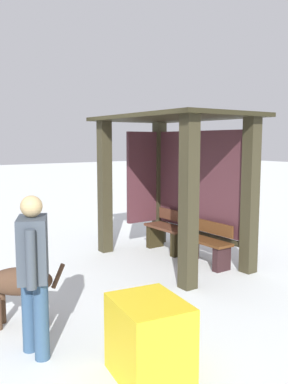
{
  "coord_description": "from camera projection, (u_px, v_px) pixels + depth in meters",
  "views": [
    {
      "loc": [
        5.32,
        -4.24,
        2.04
      ],
      "look_at": [
        -0.37,
        -0.3,
        1.17
      ],
      "focal_mm": 38.17,
      "sensor_mm": 36.0,
      "label": 1
    }
  ],
  "objects": [
    {
      "name": "ground_plane",
      "position": [
        171.0,
        261.0,
        6.99
      ],
      "size": [
        60.0,
        60.0,
        0.0
      ],
      "primitive_type": "plane",
      "color": "silver"
    },
    {
      "name": "bus_shelter",
      "position": [
        176.0,
        168.0,
        6.98
      ],
      "size": [
        2.79,
        1.71,
        2.46
      ],
      "color": "#35301F",
      "rests_on": "ground"
    },
    {
      "name": "bench_left_inside",
      "position": [
        168.0,
        233.0,
        7.57
      ],
      "size": [
        0.94,
        0.39,
        0.75
      ],
      "color": "#573121",
      "rests_on": "ground"
    },
    {
      "name": "bench_center_inside",
      "position": [
        207.0,
        246.0,
        6.72
      ],
      "size": [
        0.94,
        0.34,
        0.71
      ],
      "color": "#573117",
      "rests_on": "ground"
    },
    {
      "name": "person_walking",
      "position": [
        33.0,
        264.0,
        3.81
      ],
      "size": [
        0.59,
        0.41,
        1.54
      ],
      "color": "#3F4854",
      "rests_on": "ground"
    },
    {
      "name": "dog",
      "position": [
        14.0,
        283.0,
        4.48
      ],
      "size": [
        0.63,
        0.93,
        0.7
      ],
      "color": "#4F3525",
      "rests_on": "ground"
    },
    {
      "name": "grit_bin",
      "position": [
        149.0,
        340.0,
        3.5
      ],
      "size": [
        0.78,
        0.66,
        0.69
      ],
      "primitive_type": "cube",
      "rotation": [
        0.0,
        0.0,
        -0.15
      ],
      "color": "yellow",
      "rests_on": "ground"
    }
  ]
}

